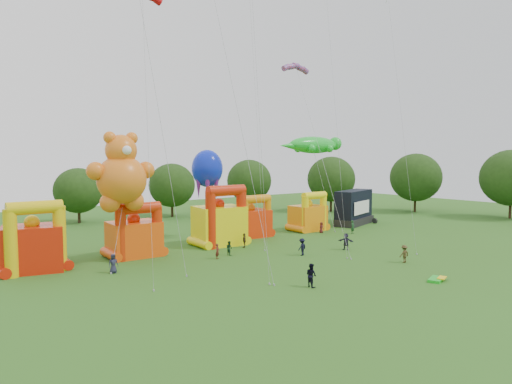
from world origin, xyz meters
TOP-DOWN VIEW (x-y plane):
  - ground at (0.00, 0.00)m, footprint 160.00×160.00m
  - tree_ring at (-1.14, 0.59)m, footprint 119.65×121.71m
  - bouncy_castle_0 at (-20.62, 25.87)m, footprint 6.18×5.40m
  - bouncy_castle_1 at (-10.50, 26.18)m, footprint 5.32×4.32m
  - bouncy_castle_2 at (0.38, 26.11)m, footprint 6.10×5.11m
  - bouncy_castle_3 at (6.75, 28.40)m, footprint 5.05×4.15m
  - bouncy_castle_4 at (16.60, 27.49)m, footprint 4.70×3.78m
  - stage_trailer at (26.75, 27.77)m, footprint 9.25×5.80m
  - teddy_bear_kite at (-13.04, 23.35)m, footprint 6.91×5.86m
  - gecko_kite at (18.42, 28.00)m, footprint 12.16×6.33m
  - octopus_kite at (1.79, 29.75)m, footprint 4.08×9.02m
  - parafoil_kites at (-0.26, 16.10)m, footprint 25.27×14.46m
  - diamond_kites at (1.66, 15.46)m, footprint 31.57×18.29m
  - folded_kite_bundle at (6.65, 1.03)m, footprint 2.22×1.59m
  - spectator_0 at (-14.92, 20.60)m, footprint 0.91×0.62m
  - spectator_1 at (-4.02, 19.83)m, footprint 0.70×0.65m
  - spectator_2 at (-2.00, 20.60)m, footprint 0.67×0.81m
  - spectator_3 at (4.29, 15.69)m, footprint 1.34×0.96m
  - spectator_4 at (1.76, 23.01)m, footprint 0.96×1.03m
  - spectator_5 at (10.41, 14.83)m, footprint 1.35×1.85m
  - spectator_6 at (16.58, 24.92)m, footprint 0.80×0.57m
  - spectator_7 at (19.67, 21.85)m, footprint 0.78×0.61m
  - spectator_8 at (-3.40, 6.29)m, footprint 0.78×0.98m
  - spectator_9 at (10.25, 6.86)m, footprint 1.25×0.82m

SIDE VIEW (x-z plane):
  - ground at x=0.00m, z-range 0.00..0.00m
  - folded_kite_bundle at x=6.65m, z-range -0.02..0.29m
  - spectator_6 at x=16.58m, z-range 0.00..1.55m
  - spectator_2 at x=-2.00m, z-range 0.00..1.56m
  - spectator_1 at x=-4.02m, z-range 0.00..1.61m
  - spectator_4 at x=1.76m, z-range 0.00..1.71m
  - spectator_0 at x=-14.92m, z-range 0.00..1.81m
  - spectator_9 at x=10.25m, z-range 0.00..1.82m
  - spectator_3 at x=4.29m, z-range 0.00..1.88m
  - spectator_7 at x=19.67m, z-range 0.00..1.88m
  - spectator_5 at x=10.41m, z-range 0.00..1.94m
  - spectator_8 at x=-3.40m, z-range 0.00..1.98m
  - bouncy_castle_3 at x=6.75m, z-range -0.68..5.08m
  - bouncy_castle_4 at x=16.60m, z-range -0.68..5.08m
  - bouncy_castle_1 at x=-10.50m, z-range -0.72..5.26m
  - bouncy_castle_0 at x=-20.62m, z-range -0.82..5.95m
  - stage_trailer at x=26.75m, z-range -0.10..5.39m
  - bouncy_castle_2 at x=0.38m, z-range -0.91..6.50m
  - tree_ring at x=-1.14m, z-range 0.22..12.30m
  - octopus_kite at x=1.79m, z-range 0.73..12.53m
  - teddy_bear_kite at x=-13.04m, z-range 0.84..14.20m
  - gecko_kite at x=18.42m, z-range 4.06..17.97m
  - parafoil_kites at x=-0.26m, z-range -2.33..27.53m
  - diamond_kites at x=1.66m, z-range -1.63..34.20m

